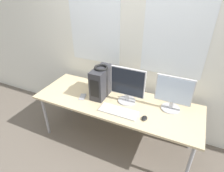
# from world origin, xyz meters

# --- Properties ---
(ground_plane) EXTENTS (14.00, 14.00, 0.00)m
(ground_plane) POSITION_xyz_m (0.00, 0.00, 0.00)
(ground_plane) COLOR #665B51
(wall_back) EXTENTS (8.00, 0.07, 2.70)m
(wall_back) POSITION_xyz_m (0.00, 0.89, 1.35)
(wall_back) COLOR silver
(wall_back) RESTS_ON ground_plane
(desk) EXTENTS (2.18, 0.76, 0.71)m
(desk) POSITION_xyz_m (0.00, 0.38, 0.66)
(desk) COLOR #D1BA8E
(desk) RESTS_ON ground_plane
(pc_tower) EXTENTS (0.18, 0.38, 0.40)m
(pc_tower) POSITION_xyz_m (-0.24, 0.44, 0.91)
(pc_tower) COLOR #2D2D33
(pc_tower) RESTS_ON desk
(headphones) EXTENTS (0.18, 0.18, 0.03)m
(headphones) POSITION_xyz_m (-0.24, 0.44, 1.12)
(headphones) COLOR black
(headphones) RESTS_ON pc_tower
(monitor_main) EXTENTS (0.44, 0.23, 0.48)m
(monitor_main) POSITION_xyz_m (0.13, 0.44, 0.95)
(monitor_main) COLOR #B7B7BC
(monitor_main) RESTS_ON desk
(monitor_right_near) EXTENTS (0.43, 0.23, 0.45)m
(monitor_right_near) POSITION_xyz_m (0.68, 0.51, 0.94)
(monitor_right_near) COLOR #B7B7BC
(monitor_right_near) RESTS_ON desk
(keyboard) EXTENTS (0.47, 0.17, 0.02)m
(keyboard) POSITION_xyz_m (0.12, 0.19, 0.72)
(keyboard) COLOR silver
(keyboard) RESTS_ON desk
(mouse) EXTENTS (0.06, 0.09, 0.03)m
(mouse) POSITION_xyz_m (0.44, 0.19, 0.72)
(mouse) COLOR black
(mouse) RESTS_ON desk
(cell_phone) EXTENTS (0.12, 0.17, 0.01)m
(cell_phone) POSITION_xyz_m (-0.45, 0.27, 0.71)
(cell_phone) COLOR #99999E
(cell_phone) RESTS_ON desk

